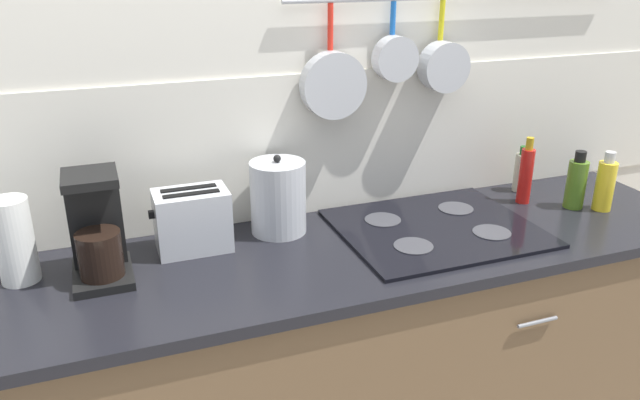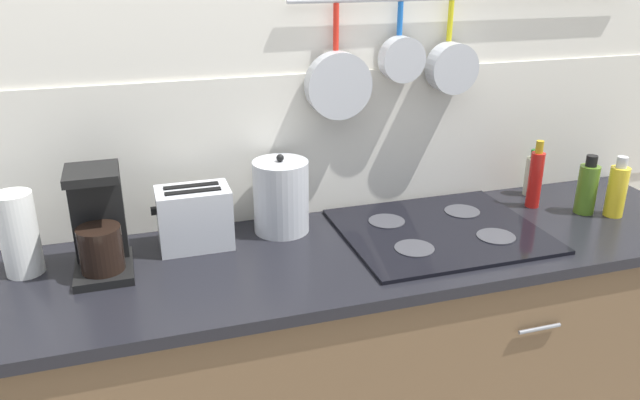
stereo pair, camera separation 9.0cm
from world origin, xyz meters
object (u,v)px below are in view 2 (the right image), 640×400
at_px(toaster, 194,218).
at_px(bottle_dish_soap, 587,188).
at_px(paper_towel_roll, 19,234).
at_px(bottle_vinegar, 532,175).
at_px(bottle_olive_oil, 617,190).
at_px(bottle_hot_sauce, 535,178).
at_px(coffee_maker, 99,228).
at_px(kettle, 281,196).

relative_size(toaster, bottle_dish_soap, 1.14).
relative_size(paper_towel_roll, bottle_vinegar, 1.38).
distance_m(bottle_vinegar, bottle_dish_soap, 0.22).
bearing_deg(bottle_olive_oil, bottle_vinegar, 120.78).
xyz_separation_m(bottle_hot_sauce, bottle_dish_soap, (0.14, -0.10, -0.02)).
bearing_deg(bottle_dish_soap, bottle_vinegar, 110.05).
bearing_deg(coffee_maker, toaster, 14.99).
relative_size(coffee_maker, bottle_hot_sauce, 1.25).
bearing_deg(bottle_dish_soap, bottle_olive_oil, -33.84).
xyz_separation_m(coffee_maker, kettle, (0.55, 0.10, -0.01)).
distance_m(paper_towel_roll, bottle_dish_soap, 1.80).
distance_m(bottle_hot_sauce, bottle_dish_soap, 0.17).
relative_size(toaster, bottle_vinegar, 1.35).
xyz_separation_m(paper_towel_roll, toaster, (0.48, 0.03, -0.03)).
bearing_deg(bottle_vinegar, bottle_olive_oil, -59.22).
bearing_deg(bottle_hot_sauce, toaster, 178.31).
bearing_deg(bottle_vinegar, kettle, -177.95).
distance_m(paper_towel_roll, bottle_olive_oil, 1.88).
bearing_deg(kettle, bottle_vinegar, 2.05).
height_order(kettle, bottle_dish_soap, kettle).
distance_m(toaster, bottle_dish_soap, 1.32).
height_order(bottle_dish_soap, bottle_olive_oil, bottle_olive_oil).
bearing_deg(bottle_hot_sauce, kettle, 175.69).
relative_size(toaster, bottle_hot_sauce, 0.97).
height_order(toaster, bottle_vinegar, toaster).
bearing_deg(toaster, coffee_maker, -165.01).
bearing_deg(toaster, kettle, 6.71).
bearing_deg(paper_towel_roll, toaster, 3.59).
height_order(toaster, bottle_olive_oil, bottle_olive_oil).
xyz_separation_m(bottle_vinegar, bottle_olive_oil, (0.15, -0.25, 0.02)).
bearing_deg(bottle_olive_oil, toaster, 172.33).
bearing_deg(bottle_dish_soap, coffee_maker, 177.70).
bearing_deg(bottle_hot_sauce, coffee_maker, -178.53).
distance_m(paper_towel_roll, bottle_hot_sauce, 1.66).
height_order(bottle_hot_sauce, bottle_vinegar, bottle_hot_sauce).
bearing_deg(paper_towel_roll, kettle, 4.74).
distance_m(bottle_hot_sauce, bottle_olive_oil, 0.26).
xyz_separation_m(bottle_dish_soap, bottle_olive_oil, (0.08, -0.05, 0.00)).
distance_m(toaster, bottle_hot_sauce, 1.18).
relative_size(bottle_hot_sauce, bottle_vinegar, 1.39).
height_order(coffee_maker, bottle_hot_sauce, coffee_maker).
xyz_separation_m(paper_towel_roll, bottle_vinegar, (1.72, 0.10, -0.04)).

